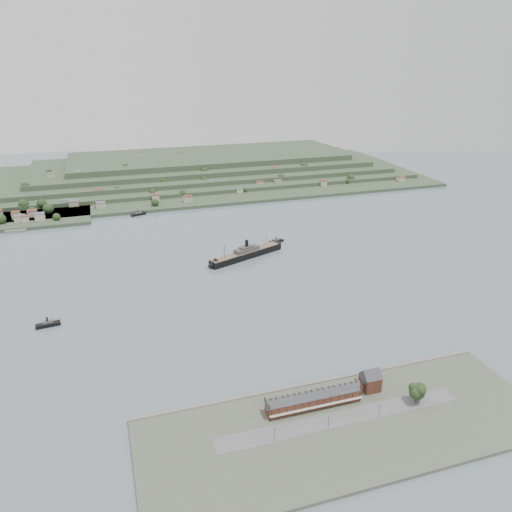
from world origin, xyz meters
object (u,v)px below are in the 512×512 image
object	(u,v)px
terrace_row	(314,399)
tugboat	(48,324)
fig_tree	(418,391)
steamship	(244,255)
gabled_building	(370,380)

from	to	relation	value
terrace_row	tugboat	size ratio (longest dim) A/B	3.17
terrace_row	tugboat	xyz separation A→B (m)	(-147.52, 141.89, -4.96)
fig_tree	steamship	bearing A→B (deg)	97.73
steamship	fig_tree	world-z (taller)	steamship
steamship	tugboat	xyz separation A→B (m)	(-172.05, -80.38, -2.09)
gabled_building	steamship	size ratio (longest dim) A/B	0.16
tugboat	gabled_building	bearing A→B (deg)	-36.69
gabled_building	tugboat	world-z (taller)	gabled_building
steamship	fig_tree	xyz separation A→B (m)	(32.20, -237.12, 5.57)
gabled_building	tugboat	size ratio (longest dim) A/B	0.80
terrace_row	steamship	size ratio (longest dim) A/B	0.65
tugboat	steamship	bearing A→B (deg)	25.04
gabled_building	steamship	bearing A→B (deg)	93.40
gabled_building	tugboat	bearing A→B (deg)	143.31
fig_tree	tugboat	bearing A→B (deg)	142.50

